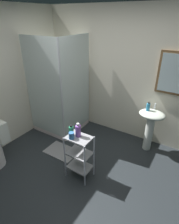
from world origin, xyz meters
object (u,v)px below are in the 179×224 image
object	(u,v)px
shower_stall	(61,111)
storage_cart	(79,154)
bath_mat	(61,151)
conditioner_bottle_purple	(78,131)
rinse_cup	(71,136)
hand_soap_bottle	(148,107)
body_wash_bottle_green	(71,131)
pedestal_sink	(151,123)

from	to	relation	value
shower_stall	storage_cart	world-z (taller)	shower_stall
storage_cart	bath_mat	size ratio (longest dim) A/B	1.23
conditioner_bottle_purple	rinse_cup	bearing A→B (deg)	-114.45
rinse_cup	shower_stall	bearing A→B (deg)	136.36
conditioner_bottle_purple	rinse_cup	distance (m)	0.12
conditioner_bottle_purple	bath_mat	size ratio (longest dim) A/B	0.36
hand_soap_bottle	conditioner_bottle_purple	distance (m)	1.37
storage_cart	conditioner_bottle_purple	distance (m)	0.40
rinse_cup	body_wash_bottle_green	bearing A→B (deg)	128.15
shower_stall	rinse_cup	bearing A→B (deg)	-43.64
pedestal_sink	body_wash_bottle_green	xyz separation A→B (m)	(-0.83, -1.26, 0.24)
hand_soap_bottle	conditioner_bottle_purple	world-z (taller)	hand_soap_bottle
hand_soap_bottle	rinse_cup	xyz separation A→B (m)	(-0.69, -1.32, -0.09)
storage_cart	body_wash_bottle_green	distance (m)	0.40
storage_cart	hand_soap_bottle	distance (m)	1.45
pedestal_sink	body_wash_bottle_green	world-z (taller)	body_wash_bottle_green
conditioner_bottle_purple	hand_soap_bottle	bearing A→B (deg)	62.20
shower_stall	body_wash_bottle_green	distance (m)	1.41
body_wash_bottle_green	rinse_cup	xyz separation A→B (m)	(0.05, -0.07, -0.03)
rinse_cup	storage_cart	bearing A→B (deg)	46.54
hand_soap_bottle	bath_mat	distance (m)	1.79
pedestal_sink	hand_soap_bottle	xyz separation A→B (m)	(-0.09, -0.01, 0.30)
conditioner_bottle_purple	bath_mat	xyz separation A→B (m)	(-0.60, 0.26, -0.83)
pedestal_sink	storage_cart	size ratio (longest dim) A/B	1.09
conditioner_bottle_purple	bath_mat	bearing A→B (deg)	156.80
storage_cart	rinse_cup	world-z (taller)	rinse_cup
body_wash_bottle_green	bath_mat	bearing A→B (deg)	149.89
bath_mat	rinse_cup	bearing A→B (deg)	-32.86
shower_stall	hand_soap_bottle	size ratio (longest dim) A/B	12.71
shower_stall	hand_soap_bottle	distance (m)	1.81
body_wash_bottle_green	bath_mat	xyz separation A→B (m)	(-0.50, 0.29, -0.81)
shower_stall	storage_cart	bearing A→B (deg)	-39.45
storage_cart	conditioner_bottle_purple	world-z (taller)	conditioner_bottle_purple
hand_soap_bottle	conditioner_bottle_purple	size ratio (longest dim) A/B	0.74
pedestal_sink	rinse_cup	world-z (taller)	rinse_cup
pedestal_sink	hand_soap_bottle	distance (m)	0.31
hand_soap_bottle	rinse_cup	world-z (taller)	hand_soap_bottle
storage_cart	bath_mat	distance (m)	0.81
storage_cart	shower_stall	bearing A→B (deg)	140.55
pedestal_sink	conditioner_bottle_purple	size ratio (longest dim) A/B	3.80
shower_stall	body_wash_bottle_green	world-z (taller)	shower_stall
pedestal_sink	hand_soap_bottle	world-z (taller)	hand_soap_bottle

